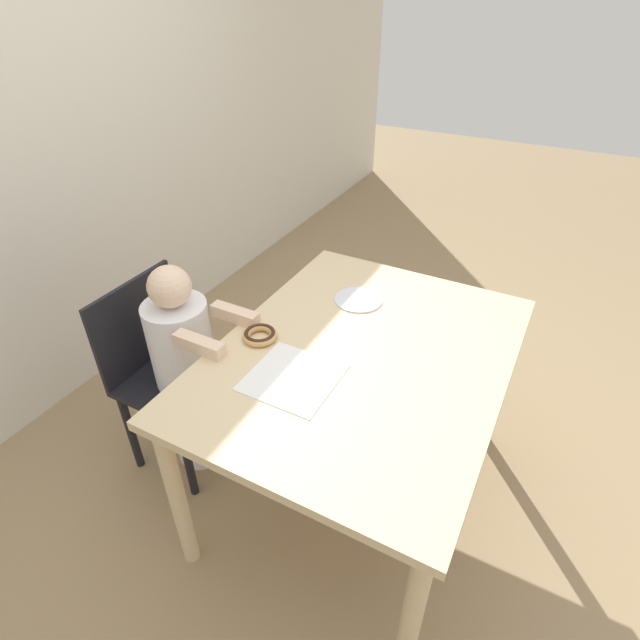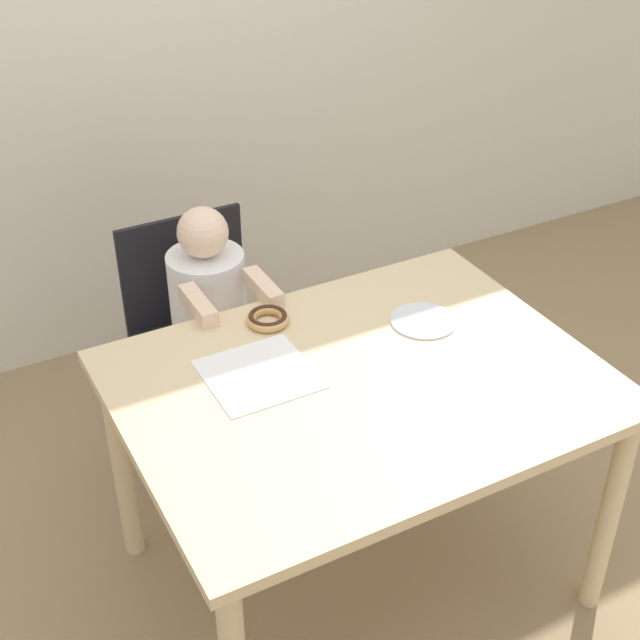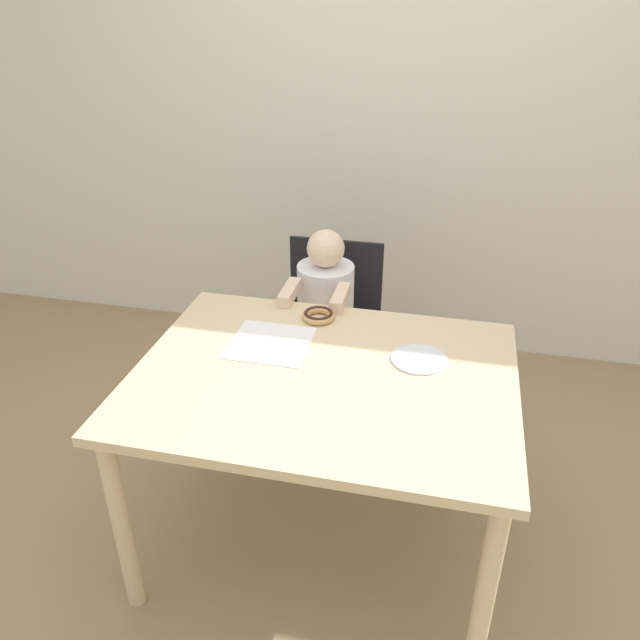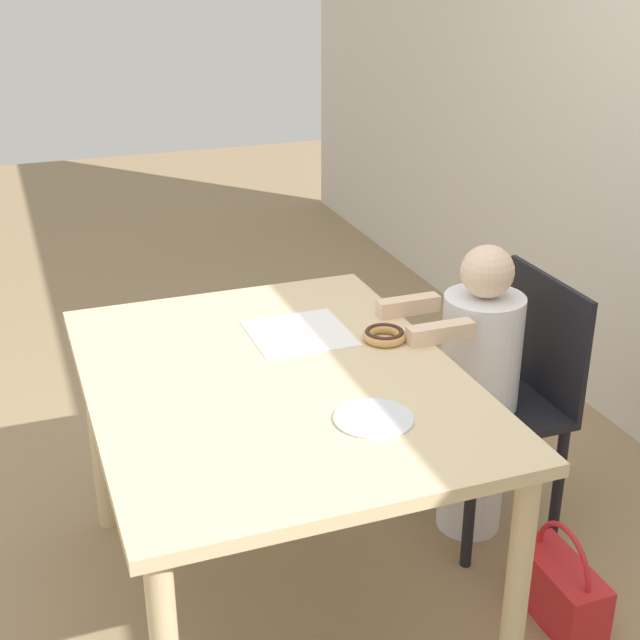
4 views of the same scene
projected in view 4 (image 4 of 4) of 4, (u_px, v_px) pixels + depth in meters
ground_plane at (280, 603)px, 2.68m from camera, size 12.00×12.00×0.00m
dining_table at (275, 406)px, 2.40m from camera, size 1.27×0.97×0.77m
chair at (506, 397)px, 2.88m from camera, size 0.44×0.39×0.87m
child_figure at (476, 394)px, 2.83m from camera, size 0.26×0.43×1.00m
donut at (384, 335)px, 2.56m from camera, size 0.13×0.13×0.03m
napkin at (299, 333)px, 2.61m from camera, size 0.29×0.29×0.00m
handbag at (560, 588)px, 2.58m from camera, size 0.32×0.14×0.32m
plate at (374, 418)px, 2.15m from camera, size 0.20×0.20×0.01m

